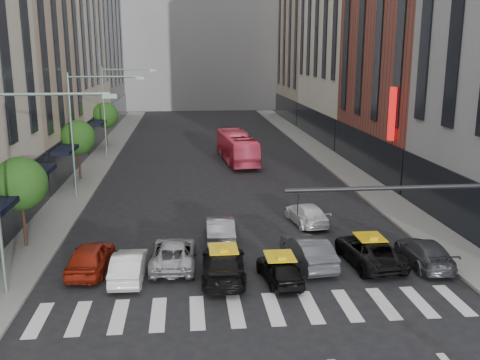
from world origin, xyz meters
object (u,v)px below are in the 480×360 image
object	(u,v)px
streetlamp_near	(16,165)
taxi_left	(223,264)
taxi_center	(280,269)
streetlamp_mid	(85,119)
car_white_front	(129,265)
streetlamp_far	(113,100)
car_red	(91,257)
bus	(237,147)

from	to	relation	value
streetlamp_near	taxi_left	world-z (taller)	streetlamp_near
taxi_left	taxi_center	bearing A→B (deg)	168.30
streetlamp_mid	taxi_left	xyz separation A→B (m)	(8.79, -15.15, -5.17)
streetlamp_mid	car_white_front	size ratio (longest dim) A/B	2.19
streetlamp_near	streetlamp_far	size ratio (longest dim) A/B	1.00
car_red	taxi_left	bearing A→B (deg)	171.43
taxi_center	streetlamp_far	bearing A→B (deg)	-78.28
streetlamp_near	taxi_left	bearing A→B (deg)	5.55
streetlamp_near	taxi_center	bearing A→B (deg)	0.80
streetlamp_mid	bus	xyz separation A→B (m)	(12.08, 12.45, -4.45)
car_white_front	streetlamp_mid	bearing A→B (deg)	-71.83
streetlamp_far	taxi_left	distance (m)	32.77
streetlamp_mid	streetlamp_far	bearing A→B (deg)	90.00
streetlamp_far	bus	distance (m)	13.36
taxi_left	bus	size ratio (longest dim) A/B	0.48
taxi_left	car_red	bearing A→B (deg)	-9.77
streetlamp_mid	bus	bearing A→B (deg)	45.85
streetlamp_near	car_red	world-z (taller)	streetlamp_near
car_red	taxi_left	distance (m)	6.60
taxi_left	bus	world-z (taller)	bus
taxi_center	car_red	bearing A→B (deg)	-21.64
streetlamp_far	car_white_front	size ratio (longest dim) A/B	2.19
streetlamp_far	taxi_left	bearing A→B (deg)	-74.25
taxi_center	streetlamp_near	bearing A→B (deg)	-7.14
streetlamp_near	taxi_left	xyz separation A→B (m)	(8.79, 0.85, -5.17)
bus	car_red	bearing A→B (deg)	64.33
streetlamp_mid	streetlamp_far	xyz separation A→B (m)	(0.00, 16.00, 0.00)
taxi_left	bus	distance (m)	27.80
streetlamp_far	taxi_left	world-z (taller)	streetlamp_far
streetlamp_mid	taxi_left	size ratio (longest dim) A/B	1.78
streetlamp_mid	car_red	world-z (taller)	streetlamp_mid
streetlamp_near	taxi_center	size ratio (longest dim) A/B	2.42
taxi_left	streetlamp_near	bearing A→B (deg)	8.93
streetlamp_mid	car_red	bearing A→B (deg)	-80.18
car_white_front	bus	size ratio (longest dim) A/B	0.39
streetlamp_far	car_red	size ratio (longest dim) A/B	2.05
streetlamp_near	streetlamp_mid	xyz separation A→B (m)	(0.00, 16.00, 0.00)
streetlamp_mid	car_red	xyz separation A→B (m)	(2.36, -13.65, -5.16)
streetlamp_near	bus	bearing A→B (deg)	66.98
taxi_center	streetlamp_mid	bearing A→B (deg)	-62.27
bus	streetlamp_far	bearing A→B (deg)	-21.62
taxi_left	streetlamp_mid	bearing A→B (deg)	-56.51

